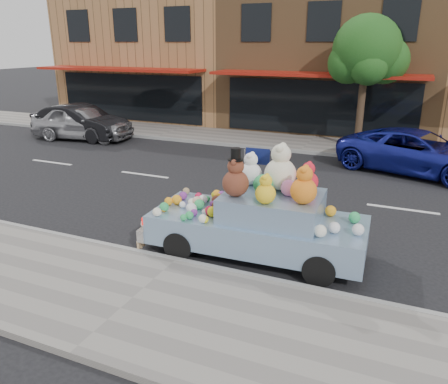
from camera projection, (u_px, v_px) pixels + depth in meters
The scene contains 12 objects.
ground at pixel (259, 190), 12.99m from camera, with size 120.00×120.00×0.00m, color black.
near_sidewalk at pixel (133, 300), 7.32m from camera, with size 60.00×3.00×0.12m, color gray.
far_sidewalk at pixel (308, 144), 18.62m from camera, with size 60.00×3.00×0.12m, color gray.
near_kerb at pixel (176, 261), 8.62m from camera, with size 60.00×0.12×0.13m, color gray.
far_kerb at pixel (300, 152), 17.31m from camera, with size 60.00×0.12×0.13m, color gray.
storefront_left at pixel (167, 52), 25.95m from camera, with size 10.00×9.80×7.30m.
storefront_mid at pixel (337, 53), 22.21m from camera, with size 10.00×9.80×7.30m.
street_tree at pixel (367, 55), 16.72m from camera, with size 3.00×2.70×5.22m.
car_silver at pixel (83, 122), 19.57m from camera, with size 1.82×4.52×1.54m, color #A1A1A5.
car_blue at pixel (418, 152), 14.49m from camera, with size 2.36×5.11×1.42m, color #1B2196.
car_dark at pixel (80, 122), 19.78m from camera, with size 1.61×4.61×1.52m, color black.
art_car at pixel (259, 218), 8.80m from camera, with size 4.56×1.94×2.30m.
Camera 1 is at (3.91, -11.71, 4.16)m, focal length 35.00 mm.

